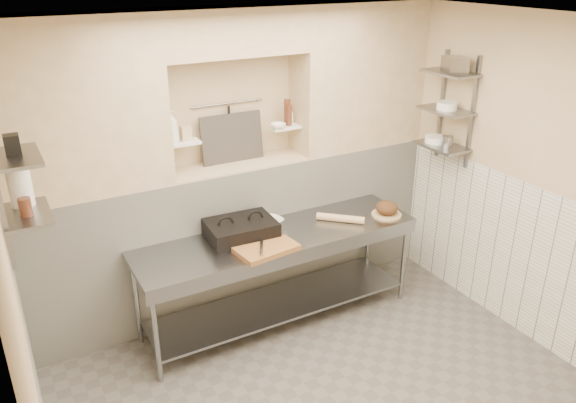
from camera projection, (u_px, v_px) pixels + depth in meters
ceiling at (355, 18)px, 3.20m from camera, size 4.00×3.90×0.10m
wall_left at (12, 334)px, 2.87m from camera, size 0.10×3.90×2.80m
wall_right at (548, 188)px, 4.69m from camera, size 0.10×3.90×2.80m
wall_back at (227, 158)px, 5.38m from camera, size 4.00×0.10×2.80m
backwall_lower at (240, 233)px, 5.46m from camera, size 4.00×0.40×1.40m
alcove_sill at (237, 165)px, 5.18m from camera, size 1.30×0.40×0.02m
backwall_pillar_left at (77, 109)px, 4.31m from camera, size 1.35×0.40×1.40m
backwall_pillar_right at (359, 76)px, 5.49m from camera, size 1.35×0.40×1.40m
backwall_header at (232, 31)px, 4.70m from camera, size 1.30×0.40×0.40m
wainscot_right at (528, 262)px, 4.94m from camera, size 0.02×3.90×1.40m
alcove_shelf_left at (183, 143)px, 4.84m from camera, size 0.28×0.16×0.02m
alcove_shelf_right at (285, 127)px, 5.28m from camera, size 0.28×0.16×0.02m
utensil_rail at (228, 103)px, 5.10m from camera, size 0.70×0.02×0.02m
hanging_steel at (229, 122)px, 5.15m from camera, size 0.02×0.02×0.30m
splash_panel at (232, 138)px, 5.17m from camera, size 0.60×0.08×0.45m
shelf_rail_left_b at (0, 201)px, 3.42m from camera, size 0.03×0.03×0.95m
wall_shelf_left_lower at (27, 215)px, 3.72m from camera, size 0.30×0.50×0.02m
wall_shelf_left_upper at (15, 157)px, 3.56m from camera, size 0.30×0.50×0.03m
shelf_rail_right_a at (442, 104)px, 5.48m from camera, size 0.03×0.03×1.05m
shelf_rail_right_b at (472, 113)px, 5.16m from camera, size 0.03×0.03×1.05m
wall_shelf_right_lower at (442, 146)px, 5.40m from camera, size 0.30×0.50×0.02m
wall_shelf_right_mid at (446, 110)px, 5.26m from camera, size 0.30×0.50×0.02m
wall_shelf_right_upper at (450, 73)px, 5.12m from camera, size 0.30×0.50×0.03m
prep_table at (279, 261)px, 5.08m from camera, size 2.60×0.70×0.90m
panini_press at (241, 230)px, 4.91m from camera, size 0.61×0.46×0.16m
cutting_board at (265, 248)px, 4.72m from camera, size 0.54×0.41×0.05m
knife_blade at (274, 235)px, 4.88m from camera, size 0.25×0.08×0.01m
tongs at (262, 247)px, 4.66m from camera, size 0.16×0.27×0.03m
mixing_bowl at (271, 221)px, 5.18m from camera, size 0.27×0.27×0.05m
rolling_pin at (340, 218)px, 5.23m from camera, size 0.38×0.35×0.07m
bread_board at (386, 214)px, 5.37m from camera, size 0.29×0.29×0.02m
bread_loaf at (387, 208)px, 5.34m from camera, size 0.21×0.21×0.13m
bottle_soap at (172, 127)px, 4.75m from camera, size 0.14×0.14×0.28m
jar_alcove at (186, 133)px, 4.84m from camera, size 0.08×0.08×0.12m
bowl_alcove at (278, 126)px, 5.20m from camera, size 0.15×0.15×0.04m
condiment_a at (289, 115)px, 5.25m from camera, size 0.05×0.05×0.20m
condiment_b at (287, 112)px, 5.27m from camera, size 0.06×0.06×0.24m
condiment_c at (290, 118)px, 5.30m from camera, size 0.07×0.07×0.11m
jug_left at (20, 185)px, 3.77m from camera, size 0.15×0.15×0.31m
jar_left at (25, 207)px, 3.66m from camera, size 0.08×0.08×0.12m
box_left_upper at (12, 145)px, 3.55m from camera, size 0.10×0.10×0.13m
bowl_right at (435, 139)px, 5.46m from camera, size 0.20×0.20×0.06m
canister_right at (447, 142)px, 5.32m from camera, size 0.11×0.11×0.11m
bowl_right_mid at (447, 106)px, 5.23m from camera, size 0.19×0.19×0.07m
basket_right at (455, 65)px, 5.05m from camera, size 0.24×0.27×0.14m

